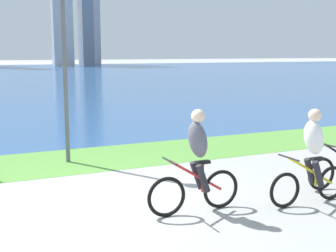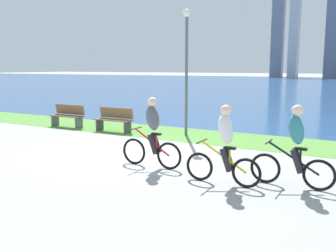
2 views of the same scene
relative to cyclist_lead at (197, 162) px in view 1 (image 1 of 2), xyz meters
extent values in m
plane|color=#9E9E99|center=(-1.50, 0.98, -0.84)|extent=(300.00, 300.00, 0.00)
cube|color=#59933D|center=(-1.50, 4.32, -0.84)|extent=(120.00, 2.60, 0.01)
torus|color=black|center=(-0.53, 0.00, -0.51)|extent=(0.65, 0.06, 0.65)
torus|color=black|center=(0.46, 0.00, -0.51)|extent=(0.65, 0.06, 0.65)
cylinder|color=red|center=(-0.01, 0.00, -0.22)|extent=(0.97, 0.04, 0.62)
cylinder|color=red|center=(0.11, 0.00, -0.27)|extent=(0.04, 0.04, 0.48)
cube|color=black|center=(0.11, 0.00, -0.01)|extent=(0.24, 0.10, 0.05)
cylinder|color=black|center=(-0.48, 0.00, 0.07)|extent=(0.03, 0.52, 0.03)
ellipsoid|color=#595966|center=(0.01, 0.00, 0.37)|extent=(0.40, 0.36, 0.65)
sphere|color=beige|center=(0.01, 0.00, 0.75)|extent=(0.22, 0.22, 0.22)
cylinder|color=#26262D|center=(0.06, -0.10, -0.25)|extent=(0.27, 0.11, 0.49)
cylinder|color=#26262D|center=(0.06, 0.10, -0.25)|extent=(0.27, 0.11, 0.49)
torus|color=black|center=(1.44, -0.44, -0.53)|extent=(0.61, 0.06, 0.61)
torus|color=black|center=(2.47, -0.44, -0.53)|extent=(0.61, 0.06, 0.61)
cylinder|color=gold|center=(1.98, -0.44, -0.26)|extent=(1.00, 0.04, 0.59)
cylinder|color=gold|center=(2.11, -0.44, -0.31)|extent=(0.04, 0.04, 0.45)
cube|color=black|center=(2.11, -0.44, -0.06)|extent=(0.24, 0.10, 0.05)
cylinder|color=black|center=(1.49, -0.44, 0.02)|extent=(0.03, 0.52, 0.03)
ellipsoid|color=white|center=(2.01, -0.44, 0.32)|extent=(0.40, 0.36, 0.65)
sphere|color=beige|center=(2.01, -0.44, 0.70)|extent=(0.22, 0.22, 0.22)
cylinder|color=#26262D|center=(2.06, -0.54, -0.30)|extent=(0.27, 0.11, 0.49)
cylinder|color=#26262D|center=(2.06, -0.34, -0.30)|extent=(0.27, 0.11, 0.49)
torus|color=black|center=(2.71, 0.07, -0.52)|extent=(0.63, 0.06, 0.63)
cylinder|color=black|center=(2.76, 0.07, 0.04)|extent=(0.03, 0.52, 0.03)
cylinder|color=#595960|center=(-1.19, 4.26, 1.22)|extent=(0.10, 0.10, 4.12)
cube|color=slate|center=(18.96, 82.18, 11.50)|extent=(2.22, 3.97, 24.69)
cube|color=#B7B7BC|center=(21.64, 86.73, 10.17)|extent=(2.32, 3.17, 22.03)
camera|label=1|loc=(-3.30, -6.17, 1.74)|focal=47.74mm
camera|label=2|loc=(4.56, -7.42, 1.55)|focal=39.53mm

